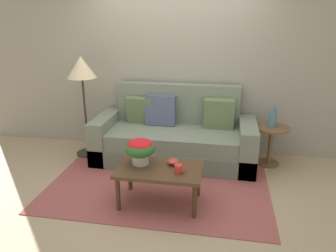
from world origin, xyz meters
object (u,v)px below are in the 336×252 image
couch (175,138)px  coffee_table (160,173)px  snack_bowl (173,162)px  table_vase (273,118)px  side_table (271,139)px  coffee_mug (179,169)px  potted_plant (140,149)px  floor_lamp (82,74)px

couch → coffee_table: 1.19m
coffee_table → snack_bowl: (0.13, 0.11, 0.09)m
couch → table_vase: couch is taller
side_table → snack_bowl: (-1.19, -1.15, 0.09)m
side_table → table_vase: size_ratio=1.90×
couch → snack_bowl: (0.15, -1.08, 0.14)m
coffee_mug → table_vase: 1.75m
potted_plant → snack_bowl: (0.36, 0.04, -0.15)m
snack_bowl → floor_lamp: bearing=145.3°
table_vase → snack_bowl: bearing=-135.8°
floor_lamp → snack_bowl: size_ratio=11.04×
floor_lamp → snack_bowl: (1.48, -1.03, -0.75)m
couch → table_vase: size_ratio=7.65×
potted_plant → side_table: bearing=37.4°
coffee_table → table_vase: size_ratio=3.15×
potted_plant → snack_bowl: 0.40m
snack_bowl → table_vase: 1.68m
coffee_table → side_table: bearing=43.5°
floor_lamp → coffee_mug: floor_lamp is taller
coffee_table → side_table: size_ratio=1.66×
coffee_mug → table_vase: size_ratio=0.44×
side_table → snack_bowl: bearing=-136.2°
potted_plant → coffee_mug: (0.46, -0.14, -0.14)m
table_vase → coffee_table: bearing=-136.1°
coffee_mug → snack_bowl: 0.21m
potted_plant → table_vase: table_vase is taller
side_table → table_vase: table_vase is taller
coffee_table → coffee_mug: size_ratio=7.18×
coffee_mug → side_table: bearing=50.4°
coffee_table → side_table: 1.83m
floor_lamp → table_vase: size_ratio=5.00×
coffee_mug → table_vase: bearing=50.8°
couch → floor_lamp: floor_lamp is taller
potted_plant → coffee_mug: 0.50m
couch → side_table: (1.35, 0.07, 0.05)m
coffee_mug → snack_bowl: bearing=116.2°
side_table → table_vase: bearing=100.6°
floor_lamp → coffee_mug: size_ratio=11.38×
side_table → floor_lamp: floor_lamp is taller
couch → floor_lamp: bearing=-177.7°
potted_plant → table_vase: bearing=37.8°
coffee_mug → snack_bowl: (-0.09, 0.19, -0.01)m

